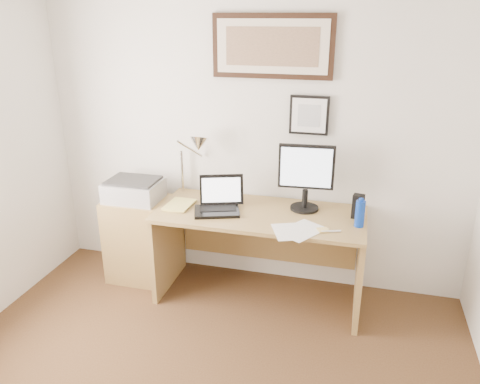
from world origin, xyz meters
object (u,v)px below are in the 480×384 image
(water_bottle, at_px, (360,214))
(laptop, at_px, (219,203))
(side_cabinet, at_px, (139,239))
(printer, at_px, (134,190))
(book, at_px, (168,204))
(desk, at_px, (262,235))
(lcd_monitor, at_px, (306,174))

(water_bottle, relative_size, laptop, 0.49)
(side_cabinet, height_order, printer, printer)
(side_cabinet, distance_m, laptop, 0.88)
(water_bottle, xyz_separation_m, laptop, (-1.06, 0.03, -0.04))
(printer, bearing_deg, book, -12.88)
(water_bottle, distance_m, book, 1.49)
(side_cabinet, relative_size, water_bottle, 3.75)
(book, bearing_deg, desk, 8.97)
(book, xyz_separation_m, printer, (-0.33, 0.08, 0.06))
(side_cabinet, relative_size, printer, 1.66)
(side_cabinet, distance_m, printer, 0.45)
(book, relative_size, lcd_monitor, 0.51)
(side_cabinet, height_order, book, book)
(desk, relative_size, printer, 3.64)
(book, bearing_deg, lcd_monitor, 9.28)
(side_cabinet, bearing_deg, lcd_monitor, 3.78)
(laptop, bearing_deg, lcd_monitor, 15.69)
(lcd_monitor, bearing_deg, book, -170.72)
(laptop, bearing_deg, book, 179.16)
(water_bottle, bearing_deg, printer, 176.59)
(water_bottle, bearing_deg, lcd_monitor, 153.80)
(desk, bearing_deg, printer, -177.81)
(desk, xyz_separation_m, laptop, (-0.32, -0.12, 0.29))
(laptop, distance_m, lcd_monitor, 0.71)
(side_cabinet, distance_m, desk, 1.08)
(lcd_monitor, distance_m, printer, 1.42)
(side_cabinet, bearing_deg, laptop, -6.71)
(water_bottle, relative_size, book, 0.73)
(desk, bearing_deg, book, -171.03)
(water_bottle, relative_size, printer, 0.44)
(side_cabinet, height_order, water_bottle, water_bottle)
(water_bottle, xyz_separation_m, printer, (-1.82, 0.11, -0.03))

